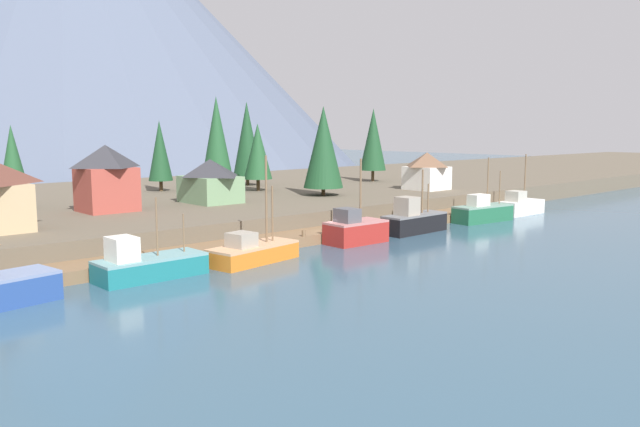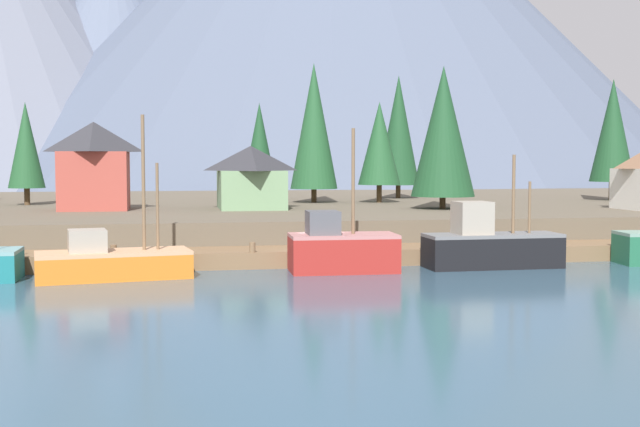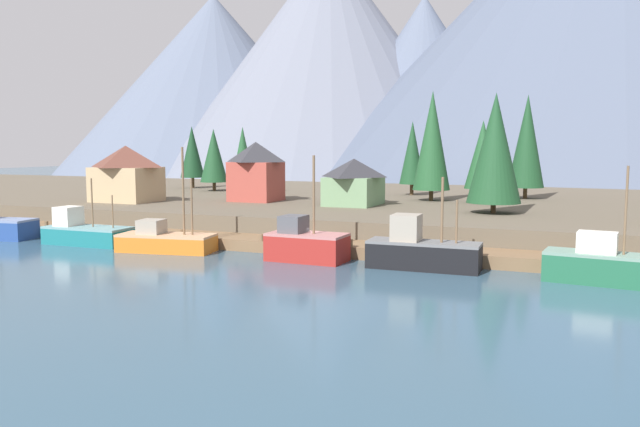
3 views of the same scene
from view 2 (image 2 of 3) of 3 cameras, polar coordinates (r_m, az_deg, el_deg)
name	(u,v)px [view 2 (image 2 of 3)]	position (r m, az deg, el deg)	size (l,w,h in m)	color
ground_plane	(278,243)	(68.89, -2.95, -2.08)	(400.00, 400.00, 1.00)	#335166
dock	(314,256)	(51.06, -0.43, -2.97)	(80.00, 4.00, 1.60)	brown
shoreline_bank	(263,213)	(80.62, -4.02, 0.01)	(400.00, 56.00, 2.50)	brown
mountain_east_peak	(113,70)	(181.20, -14.19, 9.65)	(66.35, 66.35, 51.12)	slate
mountain_far_ridge	(333,2)	(192.75, 0.94, 14.48)	(163.49, 163.49, 84.97)	#4C566B
fishing_boat_orange	(111,261)	(46.06, -14.31, -3.25)	(8.58, 4.40, 8.94)	#CC6B1E
fishing_boat_red	(341,249)	(47.45, 1.47, -2.49)	(6.24, 3.27, 8.29)	maroon
fishing_boat_black	(490,245)	(50.29, 11.72, -2.19)	(8.24, 2.86, 6.79)	black
house_red	(94,165)	(67.79, -15.44, 3.27)	(5.57, 5.22, 7.02)	#9E4238
house_green	(251,177)	(67.34, -4.83, 2.58)	(5.48, 7.11, 5.14)	#6B8E66
conifer_mid_left	(379,143)	(77.20, 4.15, 4.88)	(3.99, 3.99, 9.43)	#4C3823
conifer_mid_right	(443,131)	(67.66, 8.57, 5.67)	(5.20, 5.20, 11.61)	#4C3823
conifer_back_left	(26,145)	(77.25, -19.77, 4.49)	(3.18, 3.18, 9.12)	#4C3823
conifer_back_right	(399,130)	(86.34, 5.48, 5.79)	(4.40, 4.40, 12.81)	#4C3823
conifer_centre	(613,130)	(86.44, 19.69, 5.46)	(4.32, 4.32, 12.01)	#4C3823
conifer_far_left	(259,144)	(84.07, -4.23, 4.85)	(3.35, 3.35, 9.83)	#4C3823
conifer_far_right	(314,126)	(76.99, -0.43, 6.10)	(4.42, 4.42, 13.02)	#4C3823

